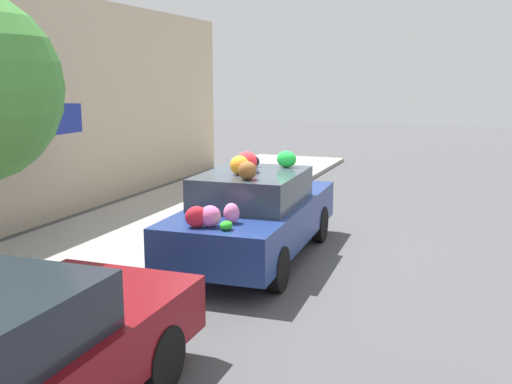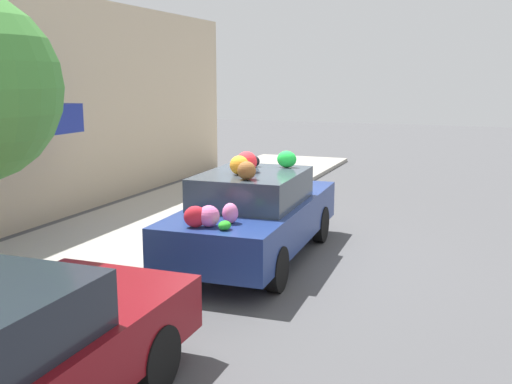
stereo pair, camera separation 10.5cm
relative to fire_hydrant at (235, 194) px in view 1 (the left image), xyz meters
name	(u,v)px [view 1 (the left image)]	position (x,y,z in m)	size (l,w,h in m)	color
ground_plane	(251,258)	(-2.85, -1.47, -0.46)	(60.00, 60.00, 0.00)	#4C4C4F
sidewalk_curb	(113,239)	(-2.85, 1.23, -0.40)	(24.00, 3.20, 0.12)	#9E998E
building_facade	(3,111)	(-2.94, 3.44, 1.87)	(18.00, 1.20, 4.68)	#C6B293
fire_hydrant	(235,194)	(0.00, 0.00, 0.00)	(0.20, 0.20, 0.70)	gold
art_car	(255,213)	(-2.90, -1.56, 0.32)	(4.47, 1.88, 1.80)	navy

